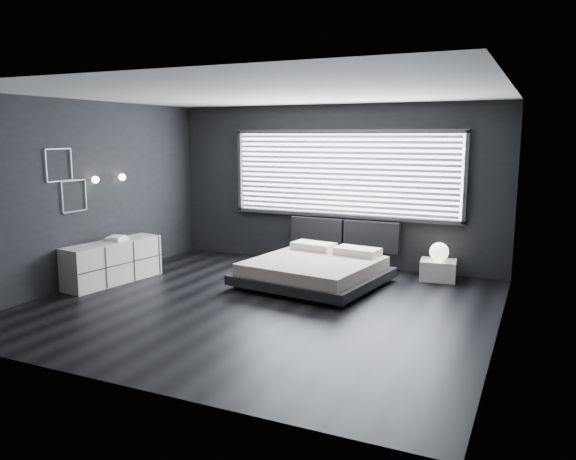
% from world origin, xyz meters
% --- Properties ---
extents(room, '(6.04, 6.00, 2.80)m').
position_xyz_m(room, '(0.00, 0.00, 1.40)').
color(room, black).
rests_on(room, ground).
extents(window, '(4.14, 0.09, 1.52)m').
position_xyz_m(window, '(0.20, 2.70, 1.61)').
color(window, white).
rests_on(window, ground).
extents(headboard, '(1.96, 0.16, 0.52)m').
position_xyz_m(headboard, '(0.25, 2.64, 0.57)').
color(headboard, black).
rests_on(headboard, ground).
extents(sconce_near, '(0.18, 0.11, 0.11)m').
position_xyz_m(sconce_near, '(-2.88, 0.05, 1.60)').
color(sconce_near, silver).
rests_on(sconce_near, ground).
extents(sconce_far, '(0.18, 0.11, 0.11)m').
position_xyz_m(sconce_far, '(-2.88, 0.65, 1.60)').
color(sconce_far, silver).
rests_on(sconce_far, ground).
extents(wall_art_upper, '(0.01, 0.48, 0.48)m').
position_xyz_m(wall_art_upper, '(-2.98, -0.55, 1.85)').
color(wall_art_upper, '#47474C').
rests_on(wall_art_upper, ground).
extents(wall_art_lower, '(0.01, 0.48, 0.48)m').
position_xyz_m(wall_art_lower, '(-2.98, -0.30, 1.38)').
color(wall_art_lower, '#47474C').
rests_on(wall_art_lower, ground).
extents(bed, '(2.21, 2.14, 0.51)m').
position_xyz_m(bed, '(0.26, 1.27, 0.24)').
color(bed, black).
rests_on(bed, ground).
extents(nightstand, '(0.60, 0.52, 0.32)m').
position_xyz_m(nightstand, '(1.93, 2.36, 0.16)').
color(nightstand, silver).
rests_on(nightstand, ground).
extents(orb_lamp, '(0.29, 0.29, 0.29)m').
position_xyz_m(orb_lamp, '(1.94, 2.31, 0.47)').
color(orb_lamp, white).
rests_on(orb_lamp, nightstand).
extents(dresser, '(0.69, 1.67, 0.65)m').
position_xyz_m(dresser, '(-2.65, 0.08, 0.32)').
color(dresser, silver).
rests_on(dresser, ground).
extents(book_stack, '(0.31, 0.37, 0.07)m').
position_xyz_m(book_stack, '(-2.67, 0.20, 0.68)').
color(book_stack, white).
rests_on(book_stack, dresser).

